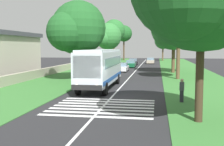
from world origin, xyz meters
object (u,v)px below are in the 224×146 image
object	(u,v)px
trailing_car_1	(131,64)
roadside_tree_left_1	(77,30)
roadside_tree_right_2	(178,23)
roadside_tree_left_3	(123,34)
coach_bus	(101,66)
roadside_tree_right_3	(173,28)
utility_pole	(85,43)
roadside_tree_right_0	(163,41)
trailing_car_0	(122,67)
roadside_tree_left_0	(107,37)
trailing_car_3	(151,61)
roadside_tree_left_2	(113,31)
trailing_car_2	(133,62)
pedestrian	(182,90)

from	to	relation	value
trailing_car_1	roadside_tree_left_1	distance (m)	23.14
roadside_tree_right_2	roadside_tree_left_3	bearing A→B (deg)	14.51
coach_bus	roadside_tree_right_3	xyz separation A→B (m)	(18.24, -7.67, 4.71)
utility_pole	trailing_car_1	bearing A→B (deg)	-9.17
coach_bus	roadside_tree_left_3	size ratio (longest dim) A/B	1.09
roadside_tree_right_0	trailing_car_1	bearing A→B (deg)	166.92
trailing_car_0	roadside_tree_right_3	xyz separation A→B (m)	(-0.90, -7.92, 6.19)
roadside_tree_right_2	utility_pole	size ratio (longest dim) A/B	1.10
roadside_tree_left_3	roadside_tree_right_0	bearing A→B (deg)	-92.61
roadside_tree_left_0	roadside_tree_left_1	xyz separation A→B (m)	(-22.40, -0.22, 0.14)
trailing_car_0	roadside_tree_right_3	bearing A→B (deg)	-96.47
trailing_car_3	roadside_tree_left_2	distance (m)	11.73
trailing_car_0	utility_pole	bearing A→B (deg)	166.50
roadside_tree_left_0	roadside_tree_left_3	size ratio (longest dim) A/B	0.84
trailing_car_3	utility_pole	size ratio (longest dim) A/B	0.50
trailing_car_2	roadside_tree_left_3	size ratio (longest dim) A/B	0.42
roadside_tree_left_2	roadside_tree_left_0	bearing A→B (deg)	-179.85
roadside_tree_right_2	roadside_tree_right_3	size ratio (longest dim) A/B	0.90
trailing_car_2	trailing_car_0	bearing A→B (deg)	178.71
roadside_tree_right_3	utility_pole	xyz separation A→B (m)	(-11.61, 10.92, -2.36)
roadside_tree_left_1	roadside_tree_left_3	xyz separation A→B (m)	(50.66, 0.40, 1.73)
trailing_car_0	utility_pole	distance (m)	13.42
roadside_tree_right_2	coach_bus	bearing A→B (deg)	140.07
roadside_tree_left_1	roadside_tree_right_0	world-z (taller)	roadside_tree_left_1
roadside_tree_right_0	roadside_tree_right_3	size ratio (longest dim) A/B	0.78
roadside_tree_left_3	roadside_tree_right_3	bearing A→B (deg)	-162.50
roadside_tree_left_3	roadside_tree_right_0	distance (m)	11.61
trailing_car_2	trailing_car_3	bearing A→B (deg)	-31.71
roadside_tree_left_2	roadside_tree_left_3	distance (m)	20.36
trailing_car_0	roadside_tree_left_2	size ratio (longest dim) A/B	0.43
trailing_car_0	roadside_tree_right_0	world-z (taller)	roadside_tree_right_0
trailing_car_1	roadside_tree_left_2	distance (m)	11.66
trailing_car_3	roadside_tree_left_0	distance (m)	16.10
trailing_car_2	trailing_car_3	world-z (taller)	same
trailing_car_2	roadside_tree_left_2	distance (m)	8.22
trailing_car_2	roadside_tree_left_3	bearing A→B (deg)	12.47
trailing_car_1	trailing_car_3	distance (m)	13.63
coach_bus	trailing_car_2	world-z (taller)	coach_bus
trailing_car_0	trailing_car_1	bearing A→B (deg)	-3.26
coach_bus	roadside_tree_right_0	bearing A→B (deg)	-6.86
roadside_tree_right_3	roadside_tree_right_0	bearing A→B (deg)	1.28
utility_pole	trailing_car_2	bearing A→B (deg)	-6.61
roadside_tree_right_3	utility_pole	distance (m)	16.11
trailing_car_1	pedestrian	world-z (taller)	pedestrian
roadside_tree_left_1	trailing_car_0	bearing A→B (deg)	-17.33
utility_pole	roadside_tree_right_0	bearing A→B (deg)	-11.38
trailing_car_0	roadside_tree_right_2	world-z (taller)	roadside_tree_right_2
roadside_tree_right_0	utility_pole	xyz separation A→B (m)	(-50.00, 10.06, -1.17)
trailing_car_0	trailing_car_2	distance (m)	16.65
trailing_car_1	roadside_tree_right_3	bearing A→B (deg)	-144.38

